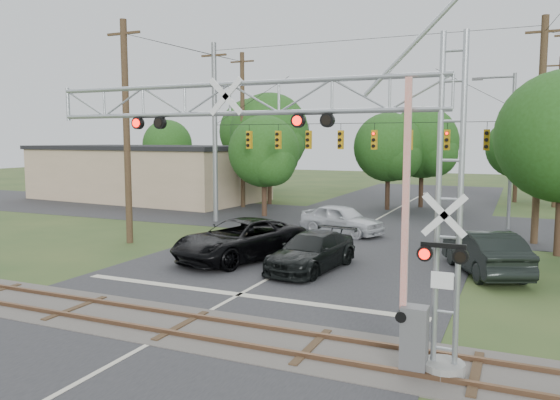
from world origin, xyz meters
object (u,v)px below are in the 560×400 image
at_px(traffic_signal_span, 372,134).
at_px(car_dark, 312,252).
at_px(sedan_silver, 342,219).
at_px(commercial_building, 148,172).
at_px(pickup_black, 240,240).
at_px(streetlight, 508,143).
at_px(crossing_gantry, 306,165).

xyz_separation_m(traffic_signal_span, car_dark, (0.12, -9.98, -4.89)).
xyz_separation_m(car_dark, sedan_silver, (-1.45, 8.68, 0.08)).
bearing_deg(traffic_signal_span, sedan_silver, -135.66).
bearing_deg(car_dark, sedan_silver, 106.82).
height_order(traffic_signal_span, sedan_silver, traffic_signal_span).
height_order(traffic_signal_span, commercial_building, traffic_signal_span).
relative_size(pickup_black, car_dark, 1.24).
relative_size(commercial_building, streetlight, 2.33).
xyz_separation_m(crossing_gantry, commercial_building, (-25.97, 27.58, -2.34)).
bearing_deg(traffic_signal_span, crossing_gantry, -80.45).
bearing_deg(crossing_gantry, commercial_building, 133.28).
distance_m(pickup_black, car_dark, 3.64).
height_order(crossing_gantry, streetlight, streetlight).
xyz_separation_m(commercial_building, streetlight, (29.99, -4.90, 2.73)).
height_order(sedan_silver, commercial_building, commercial_building).
bearing_deg(car_dark, crossing_gantry, -63.13).
height_order(car_dark, streetlight, streetlight).
relative_size(crossing_gantry, streetlight, 1.25).
bearing_deg(pickup_black, car_dark, 11.15).
xyz_separation_m(traffic_signal_span, sedan_silver, (-1.33, -1.30, -4.81)).
height_order(crossing_gantry, commercial_building, crossing_gantry).
height_order(crossing_gantry, traffic_signal_span, traffic_signal_span).
relative_size(traffic_signal_span, pickup_black, 2.95).
distance_m(sedan_silver, commercial_building, 24.03).
distance_m(traffic_signal_span, pickup_black, 11.17).
distance_m(pickup_black, commercial_building, 26.99).
distance_m(commercial_building, streetlight, 30.52).
bearing_deg(crossing_gantry, sedan_silver, 104.52).
distance_m(car_dark, streetlight, 16.50).
distance_m(traffic_signal_span, sedan_silver, 5.16).
xyz_separation_m(sedan_silver, streetlight, (8.44, 5.61, 4.31)).
bearing_deg(sedan_silver, pickup_black, -176.07).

